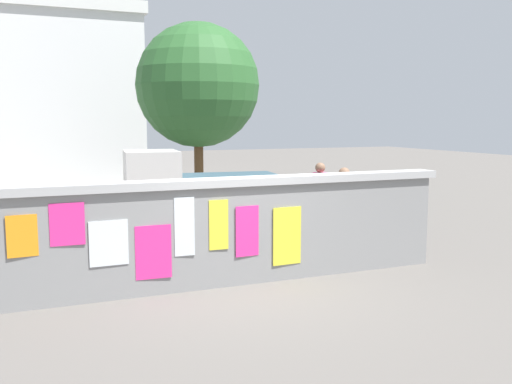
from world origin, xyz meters
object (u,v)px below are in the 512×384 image
motorcycle (103,248)px  bicycle_near (248,241)px  auto_rickshaw_truck (195,190)px  tree_roadside (198,86)px  person_walking (344,199)px  person_bystander (320,191)px

motorcycle → bicycle_near: 2.56m
auto_rickshaw_truck → motorcycle: (-2.55, -3.38, -0.44)m
tree_roadside → auto_rickshaw_truck: bearing=-107.6°
auto_rickshaw_truck → bicycle_near: (0.01, -3.37, -0.54)m
tree_roadside → motorcycle: bearing=-115.2°
motorcycle → person_walking: size_ratio=1.17×
motorcycle → auto_rickshaw_truck: bearing=53.0°
motorcycle → tree_roadside: size_ratio=0.32×
tree_roadside → bicycle_near: bearing=-101.6°
motorcycle → bicycle_near: bicycle_near is taller
motorcycle → tree_roadside: bearing=64.8°
motorcycle → person_walking: bearing=2.5°
bicycle_near → person_bystander: bearing=33.0°
motorcycle → person_walking: (4.68, 0.20, 0.52)m
bicycle_near → person_walking: bearing=5.2°
auto_rickshaw_truck → bicycle_near: 3.41m
auto_rickshaw_truck → tree_roadside: bearing=72.4°
bicycle_near → tree_roadside: tree_roadside is taller
auto_rickshaw_truck → person_walking: bearing=-56.1°
auto_rickshaw_truck → bicycle_near: auto_rickshaw_truck is taller
auto_rickshaw_truck → tree_roadside: (1.99, 6.28, 2.83)m
person_walking → tree_roadside: bearing=90.9°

